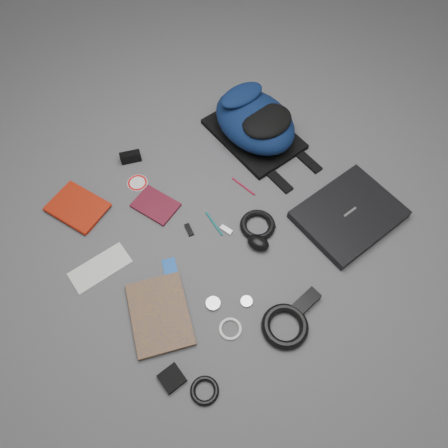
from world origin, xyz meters
TOP-DOWN VIEW (x-y plane):
  - ground at (0.00, 0.00)m, footprint 4.00×4.00m
  - backpack at (0.40, 0.28)m, footprint 0.32×0.45m
  - laptop at (0.41, -0.28)m, footprint 0.39×0.31m
  - textbook_red at (-0.48, 0.41)m, footprint 0.23×0.26m
  - comic_book at (-0.50, -0.10)m, footprint 0.29×0.33m
  - envelope at (-0.47, 0.15)m, footprint 0.23×0.11m
  - dvd_case at (-0.15, 0.25)m, footprint 0.17×0.20m
  - compact_camera at (-0.10, 0.51)m, footprint 0.09×0.06m
  - sticker_disc at (-0.15, 0.39)m, footprint 0.09×0.09m
  - pen_teal at (-0.02, 0.03)m, footprint 0.02×0.12m
  - pen_red at (0.18, 0.10)m, footprint 0.02×0.13m
  - id_badge at (-0.27, -0.01)m, footprint 0.08×0.09m
  - usb_black at (-0.12, 0.07)m, footprint 0.03×0.06m
  - usb_silver at (-0.00, -0.02)m, footprint 0.03×0.05m
  - key_fob at (0.15, -0.11)m, footprint 0.04×0.05m
  - mouse at (0.05, -0.15)m, footprint 0.09×0.10m
  - headphone_left at (-0.23, -0.22)m, footprint 0.06×0.06m
  - headphone_right at (-0.13, -0.29)m, footprint 0.05×0.05m
  - cable_coil at (0.10, -0.08)m, footprint 0.17×0.17m
  - power_brick at (0.02, -0.43)m, footprint 0.12×0.05m
  - power_cord_coil at (-0.09, -0.45)m, footprint 0.20×0.20m
  - pouch at (-0.50, -0.34)m, footprint 0.07×0.07m
  - earbud_coil at (-0.44, -0.44)m, footprint 0.11×0.11m
  - white_cable_coil at (-0.24, -0.33)m, footprint 0.10×0.10m

SIDE VIEW (x-z plane):
  - ground at x=0.00m, z-range 0.00..0.00m
  - sticker_disc at x=-0.15m, z-range 0.00..0.00m
  - id_badge at x=-0.27m, z-range 0.00..0.00m
  - envelope at x=-0.47m, z-range 0.00..0.00m
  - pen_teal at x=-0.02m, z-range 0.00..0.01m
  - pen_red at x=0.18m, z-range 0.00..0.01m
  - usb_black at x=-0.12m, z-range 0.00..0.01m
  - usb_silver at x=0.00m, z-range 0.00..0.01m
  - headphone_right at x=-0.13m, z-range 0.00..0.01m
  - white_cable_coil at x=-0.24m, z-range 0.00..0.01m
  - key_fob at x=0.15m, z-range 0.00..0.01m
  - headphone_left at x=-0.23m, z-range 0.00..0.01m
  - dvd_case at x=-0.15m, z-range 0.00..0.01m
  - earbud_coil at x=-0.44m, z-range 0.00..0.02m
  - pouch at x=-0.50m, z-range 0.00..0.02m
  - comic_book at x=-0.50m, z-range 0.00..0.02m
  - textbook_red at x=-0.48m, z-range 0.00..0.02m
  - cable_coil at x=0.10m, z-range 0.00..0.03m
  - power_brick at x=0.02m, z-range 0.00..0.03m
  - power_cord_coil at x=-0.09m, z-range 0.00..0.03m
  - laptop at x=0.41m, z-range 0.00..0.04m
  - mouse at x=0.05m, z-range 0.00..0.05m
  - compact_camera at x=-0.10m, z-range 0.00..0.05m
  - backpack at x=0.40m, z-range 0.00..0.19m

